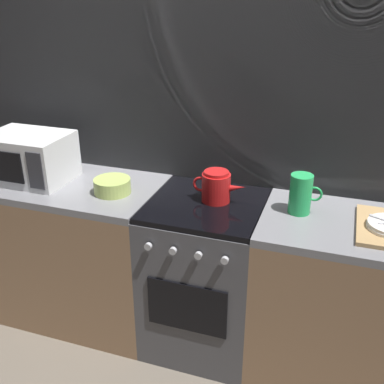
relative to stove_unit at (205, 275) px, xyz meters
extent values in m
plane|color=#6B6054|center=(0.00, 0.00, -0.45)|extent=(8.00, 8.00, 0.00)
cube|color=gray|center=(0.00, 0.33, 0.75)|extent=(3.60, 0.05, 2.40)
cube|color=#BCBCC1|center=(0.00, 0.30, 0.75)|extent=(3.58, 0.01, 2.39)
cube|color=#997251|center=(-0.90, 0.00, -0.02)|extent=(1.20, 0.60, 0.86)
cube|color=gray|center=(-0.90, 0.00, 0.43)|extent=(1.20, 0.60, 0.04)
cube|color=#4C4C51|center=(0.00, 0.00, -0.01)|extent=(0.60, 0.60, 0.87)
cube|color=black|center=(0.00, 0.00, 0.44)|extent=(0.59, 0.59, 0.03)
cube|color=black|center=(0.00, -0.30, 0.00)|extent=(0.42, 0.01, 0.28)
cylinder|color=#B7B7BC|center=(-0.19, -0.32, 0.33)|extent=(0.04, 0.02, 0.04)
cylinder|color=#B7B7BC|center=(-0.06, -0.32, 0.33)|extent=(0.04, 0.02, 0.04)
cylinder|color=#B7B7BC|center=(0.06, -0.32, 0.33)|extent=(0.04, 0.02, 0.04)
cylinder|color=#B7B7BC|center=(0.19, -0.32, 0.33)|extent=(0.04, 0.02, 0.04)
cube|color=#997251|center=(0.90, 0.00, -0.02)|extent=(1.20, 0.60, 0.86)
cube|color=white|center=(-1.06, -0.02, 0.59)|extent=(0.46, 0.34, 0.27)
cube|color=black|center=(-1.11, -0.19, 0.59)|extent=(0.28, 0.01, 0.17)
cube|color=#333338|center=(-0.89, -0.19, 0.59)|extent=(0.09, 0.01, 0.21)
cylinder|color=red|center=(0.04, 0.04, 0.53)|extent=(0.15, 0.15, 0.15)
cylinder|color=red|center=(0.04, 0.04, 0.61)|extent=(0.13, 0.13, 0.02)
cone|color=red|center=(0.15, 0.04, 0.54)|extent=(0.10, 0.04, 0.05)
torus|color=red|center=(-0.04, 0.04, 0.53)|extent=(0.08, 0.01, 0.08)
cylinder|color=#B7D166|center=(-0.52, -0.04, 0.49)|extent=(0.20, 0.20, 0.08)
cylinder|color=green|center=(0.47, 0.05, 0.55)|extent=(0.11, 0.11, 0.20)
torus|color=green|center=(0.54, 0.05, 0.56)|extent=(0.08, 0.01, 0.08)
camera|label=1|loc=(0.63, -2.07, 1.49)|focal=43.15mm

